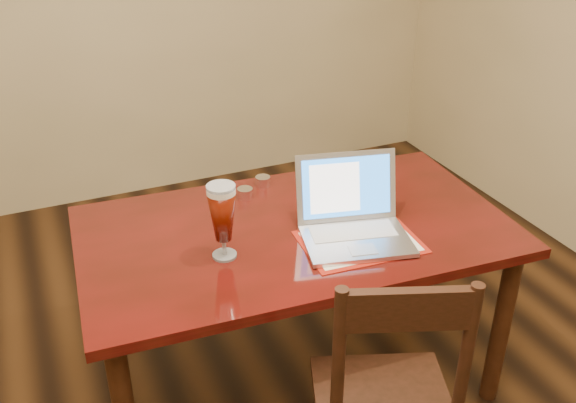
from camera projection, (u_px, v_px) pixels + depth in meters
name	position (u px, v px, depth m)	size (l,w,h in m)	color
dining_table	(296.00, 246.00, 2.32)	(1.58, 0.96, 0.98)	#520C0A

